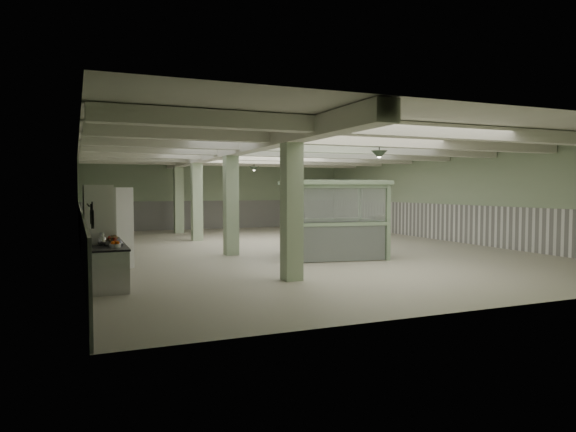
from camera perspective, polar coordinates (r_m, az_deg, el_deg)
name	(u,v)px	position (r m, az deg, el deg)	size (l,w,h in m)	color
floor	(290,248)	(18.48, 0.27, -3.58)	(20.00, 20.00, 0.00)	beige
ceiling	(290,148)	(18.42, 0.28, 7.61)	(14.00, 20.00, 0.02)	silver
wall_back	(218,195)	(27.85, -7.75, 2.32)	(14.00, 0.02, 3.60)	#A2B692
wall_front	(508,207)	(9.95, 23.28, 0.92)	(14.00, 0.02, 3.60)	#A2B692
wall_left	(80,200)	(16.92, -22.14, 1.70)	(0.02, 20.00, 3.60)	#A2B692
wall_right	(447,197)	(22.05, 17.30, 2.04)	(0.02, 20.00, 3.60)	#A2B692
wainscot_left	(81,234)	(16.98, -21.98, -1.84)	(0.05, 19.90, 1.50)	white
wainscot_right	(447,222)	(22.07, 17.20, -0.69)	(0.05, 19.90, 1.50)	white
wainscot_back	(219,215)	(27.86, -7.72, 0.16)	(13.90, 0.05, 1.50)	white
girder	(222,152)	(17.59, -7.31, 7.09)	(0.45, 19.90, 0.40)	white
beam_a	(422,130)	(11.89, 14.66, 9.19)	(13.90, 0.35, 0.32)	white
beam_b	(363,140)	(13.95, 8.37, 8.32)	(13.90, 0.35, 0.32)	white
beam_c	(322,147)	(16.14, 3.76, 7.62)	(13.90, 0.35, 0.32)	white
beam_d	(290,153)	(18.41, 0.28, 7.05)	(13.90, 0.35, 0.32)	white
beam_e	(266,157)	(20.73, -2.43, 6.60)	(13.90, 0.35, 0.32)	white
beam_f	(247,160)	(23.09, -4.58, 6.22)	(13.90, 0.35, 0.32)	white
beam_g	(231,163)	(25.47, -6.33, 5.91)	(13.90, 0.35, 0.32)	white
column_a	(292,203)	(11.87, 0.41, 1.46)	(0.42, 0.42, 3.60)	#B4CBA4
column_b	(231,199)	(16.58, -6.36, 1.88)	(0.42, 0.42, 3.60)	#B4CBA4
column_c	(197,197)	(21.43, -10.10, 2.10)	(0.42, 0.42, 3.60)	#B4CBA4
column_d	(179,196)	(25.35, -12.06, 2.21)	(0.42, 0.42, 3.60)	#B4CBA4
hook_rail	(88,205)	(9.33, -21.32, 1.14)	(0.02, 0.02, 1.20)	black
pendant_front	(379,155)	(14.19, 10.10, 6.72)	(0.44, 0.44, 0.22)	#354433
pendant_mid	(298,164)	(19.04, 1.08, 5.80)	(0.44, 0.44, 0.22)	#354433
pendant_back	(254,169)	(23.70, -3.80, 5.25)	(0.44, 0.44, 0.22)	#354433
prep_counter	(103,258)	(13.15, -19.87, -4.42)	(0.84, 4.78, 0.91)	#BCBCC1
pitcher_near	(102,240)	(11.63, -19.93, -2.48)	(0.20, 0.23, 0.29)	#BCBCC1
pitcher_far	(102,235)	(13.13, -19.98, -1.97)	(0.17, 0.19, 0.24)	#BCBCC1
veg_colander	(113,241)	(11.71, -18.88, -2.64)	(0.44, 0.44, 0.20)	#3A3A3E
orange_bowl	(115,246)	(11.18, -18.66, -3.20)	(0.23, 0.23, 0.08)	#B2B2B7
skillet_near	(92,219)	(8.89, -20.91, -0.35)	(0.31, 0.31, 0.04)	black
skillet_far	(91,217)	(9.64, -21.04, -0.11)	(0.25, 0.25, 0.03)	black
walkin_cooler	(99,231)	(13.08, -20.29, -1.59)	(1.11, 2.43, 2.23)	white
guard_booth	(333,205)	(16.01, 4.99, 1.27)	(3.31, 2.94, 2.39)	#8FAC8A
filing_cabinet	(379,235)	(16.72, 10.04, -2.13)	(0.41, 0.59, 1.28)	#626453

